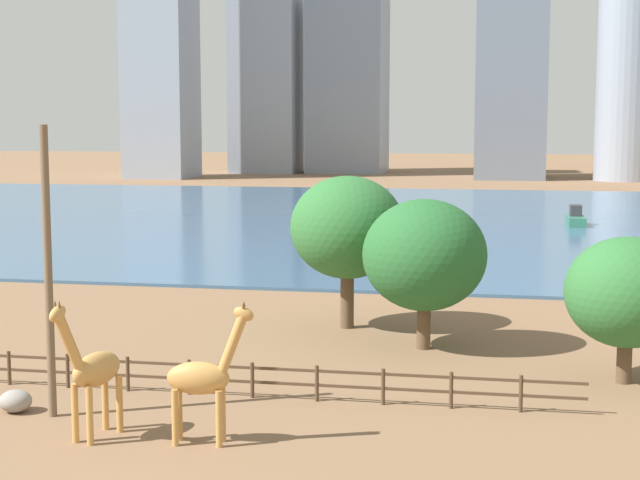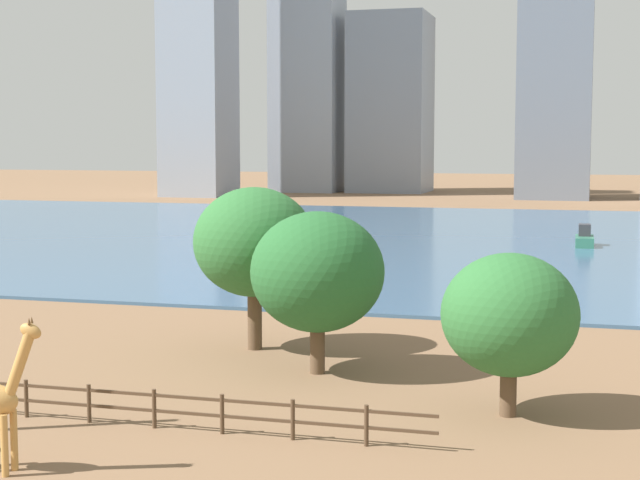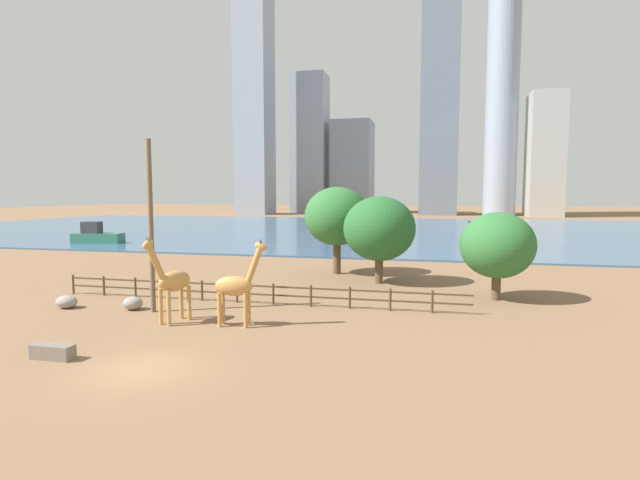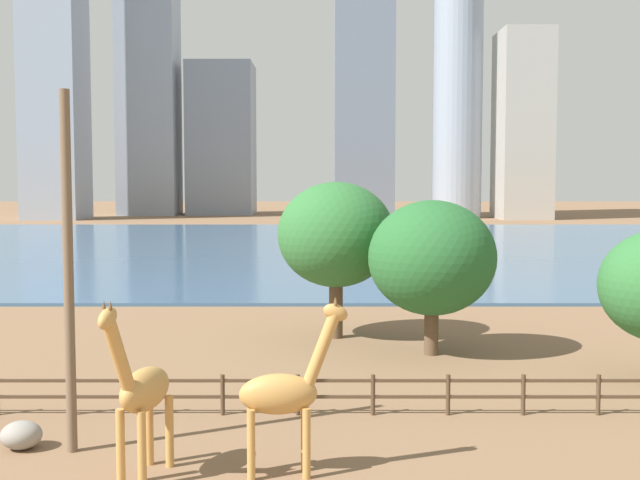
% 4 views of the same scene
% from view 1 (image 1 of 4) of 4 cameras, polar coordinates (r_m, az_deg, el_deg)
% --- Properties ---
extents(ground_plane, '(400.00, 400.00, 0.00)m').
position_cam_1_polar(ground_plane, '(102.44, 5.00, 1.35)').
color(ground_plane, brown).
extents(harbor_water, '(180.00, 86.00, 0.20)m').
position_cam_1_polar(harbor_water, '(99.46, 4.82, 1.24)').
color(harbor_water, '#3D6084').
rests_on(harbor_water, ground).
extents(giraffe_tall, '(2.83, 0.96, 4.52)m').
position_cam_1_polar(giraffe_tall, '(30.66, -6.81, -7.95)').
color(giraffe_tall, '#C18C47').
rests_on(giraffe_tall, ground).
extents(giraffe_companion, '(1.43, 3.16, 4.69)m').
position_cam_1_polar(giraffe_companion, '(31.69, -13.08, -7.39)').
color(giraffe_companion, '#C18C47').
rests_on(giraffe_companion, ground).
extents(utility_pole, '(0.28, 0.28, 9.84)m').
position_cam_1_polar(utility_pole, '(33.90, -15.54, -1.86)').
color(utility_pole, brown).
rests_on(utility_pole, ground).
extents(boulder_near_fence, '(1.13, 1.04, 0.78)m').
position_cam_1_polar(boulder_near_fence, '(35.68, -17.30, -8.94)').
color(boulder_near_fence, gray).
rests_on(boulder_near_fence, ground).
extents(enclosure_fence, '(26.12, 0.14, 1.30)m').
position_cam_1_polar(enclosure_fence, '(36.26, -6.62, -7.79)').
color(enclosure_fence, '#4C3826').
rests_on(enclosure_fence, ground).
extents(tree_left_large, '(4.68, 4.68, 5.63)m').
position_cam_1_polar(tree_left_large, '(38.86, 17.42, -2.94)').
color(tree_left_large, brown).
rests_on(tree_left_large, ground).
extents(tree_center_broad, '(5.43, 5.43, 6.61)m').
position_cam_1_polar(tree_center_broad, '(42.83, 6.10, -0.89)').
color(tree_center_broad, brown).
rests_on(tree_center_broad, ground).
extents(tree_right_tall, '(5.49, 5.49, 7.37)m').
position_cam_1_polar(tree_right_tall, '(46.87, 1.60, 0.71)').
color(tree_right_tall, brown).
rests_on(tree_right_tall, ground).
extents(boat_ferry, '(1.65, 4.36, 1.91)m').
position_cam_1_polar(boat_ferry, '(94.86, 14.66, 1.21)').
color(boat_ferry, '#337259').
rests_on(boat_ferry, harbor_water).
extents(skyline_tower_glass, '(12.41, 11.12, 49.97)m').
position_cam_1_polar(skyline_tower_glass, '(190.04, -3.18, 11.48)').
color(skyline_tower_glass, '#939EAD').
rests_on(skyline_tower_glass, ground).
extents(skyline_block_left, '(14.24, 14.89, 33.21)m').
position_cam_1_polar(skyline_block_left, '(190.03, 1.64, 8.96)').
color(skyline_block_left, gray).
rests_on(skyline_block_left, ground).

